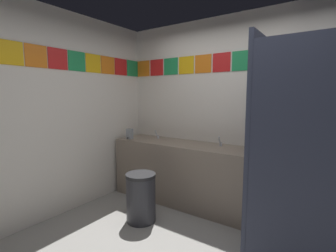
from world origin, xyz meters
TOP-DOWN VIEW (x-y plane):
  - wall_back at (-0.00, 1.52)m, footprint 3.64×0.09m
  - wall_side at (-1.86, -0.00)m, footprint 0.09×2.96m
  - vanity_counter at (-0.71, 1.18)m, footprint 2.12×0.59m
  - faucet_left at (-1.24, 1.27)m, footprint 0.04×0.10m
  - faucet_right at (-0.18, 1.27)m, footprint 0.04×0.10m
  - soap_dispenser at (-1.59, 1.01)m, footprint 0.09×0.09m
  - stall_divider at (0.70, 0.54)m, footprint 0.92×1.38m
  - toilet at (1.05, 1.07)m, footprint 0.39×0.49m
  - trash_bin at (-0.84, 0.40)m, footprint 0.37×0.37m

SIDE VIEW (x-z plane):
  - trash_bin at x=-0.84m, z-range 0.00..0.60m
  - toilet at x=1.05m, z-range -0.07..0.67m
  - vanity_counter at x=-0.71m, z-range 0.01..0.88m
  - faucet_left at x=-1.24m, z-range 0.85..0.99m
  - faucet_right at x=-0.18m, z-range 0.85..0.99m
  - soap_dispenser at x=-1.59m, z-range 0.87..1.03m
  - stall_divider at x=0.70m, z-range 0.00..2.05m
  - wall_back at x=0.00m, z-range 0.01..2.63m
  - wall_side at x=-1.86m, z-range 0.01..2.63m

